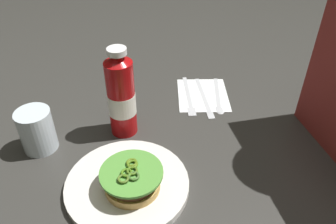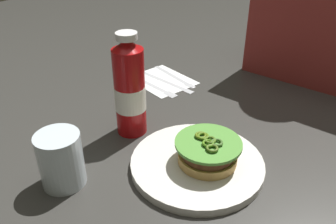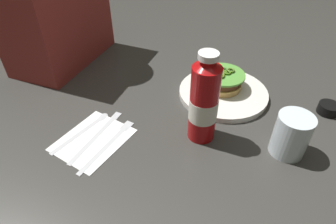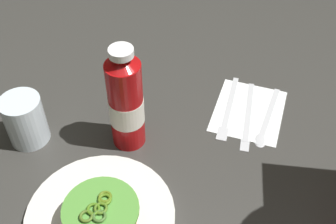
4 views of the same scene
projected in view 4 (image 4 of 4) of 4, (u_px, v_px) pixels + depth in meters
name	position (u px, v px, depth m)	size (l,w,h in m)	color
ground_plane	(101.00, 187.00, 0.79)	(3.00, 3.00, 0.00)	#343330
dinner_plate	(101.00, 217.00, 0.74)	(0.26, 0.26, 0.02)	silver
burger_sandwich	(102.00, 216.00, 0.70)	(0.13, 0.13, 0.05)	tan
ketchup_bottle	(126.00, 103.00, 0.80)	(0.07, 0.07, 0.23)	#A60C0E
water_glass	(25.00, 120.00, 0.84)	(0.08, 0.08, 0.10)	silver
napkin	(249.00, 111.00, 0.93)	(0.17, 0.14, 0.00)	white
fork_utensil	(228.00, 111.00, 0.92)	(0.20, 0.04, 0.00)	silver
butter_knife	(248.00, 118.00, 0.91)	(0.21, 0.03, 0.00)	silver
spoon_utensil	(266.00, 123.00, 0.90)	(0.18, 0.06, 0.00)	silver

